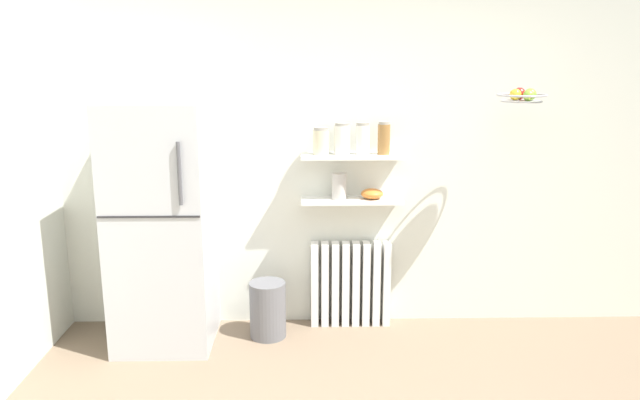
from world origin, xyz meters
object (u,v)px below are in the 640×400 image
at_px(storage_jar_0, 321,141).
at_px(hanging_fruit_basket, 523,96).
at_px(storage_jar_1, 342,139).
at_px(trash_bin, 268,309).
at_px(vase, 339,186).
at_px(storage_jar_3, 384,138).
at_px(refrigerator, 162,226).
at_px(shelf_bowl, 372,194).
at_px(storage_jar_2, 363,139).
at_px(radiator, 350,284).

distance_m(storage_jar_0, hanging_fruit_basket, 1.39).
xyz_separation_m(storage_jar_1, trash_bin, (-0.54, -0.17, -1.22)).
height_order(storage_jar_0, trash_bin, storage_jar_0).
height_order(storage_jar_1, hanging_fruit_basket, hanging_fruit_basket).
xyz_separation_m(storage_jar_1, vase, (-0.02, 0.00, -0.34)).
xyz_separation_m(storage_jar_0, storage_jar_1, (0.15, 0.00, 0.02)).
distance_m(storage_jar_0, storage_jar_3, 0.45).
bearing_deg(refrigerator, shelf_bowl, 8.17).
xyz_separation_m(storage_jar_2, trash_bin, (-0.69, -0.17, -1.22)).
relative_size(radiator, storage_jar_2, 2.85).
distance_m(refrigerator, storage_jar_3, 1.67).
distance_m(storage_jar_1, storage_jar_3, 0.30).
relative_size(refrigerator, trash_bin, 4.12).
xyz_separation_m(storage_jar_0, storage_jar_2, (0.30, 0.00, 0.02)).
relative_size(storage_jar_2, storage_jar_3, 0.97).
relative_size(refrigerator, storage_jar_1, 7.56).
bearing_deg(hanging_fruit_basket, storage_jar_2, 165.48).
distance_m(radiator, trash_bin, 0.66).
height_order(radiator, storage_jar_1, storage_jar_1).
height_order(radiator, storage_jar_3, storage_jar_3).
bearing_deg(shelf_bowl, trash_bin, -167.57).
height_order(vase, hanging_fruit_basket, hanging_fruit_basket).
bearing_deg(storage_jar_3, radiator, 172.33).
bearing_deg(storage_jar_3, storage_jar_1, 180.00).
relative_size(refrigerator, hanging_fruit_basket, 5.24).
bearing_deg(shelf_bowl, radiator, 168.47).
bearing_deg(storage_jar_0, storage_jar_2, 0.00).
bearing_deg(vase, shelf_bowl, 0.00).
xyz_separation_m(refrigerator, storage_jar_3, (1.55, 0.21, 0.58)).
height_order(refrigerator, radiator, refrigerator).
height_order(storage_jar_3, vase, storage_jar_3).
height_order(storage_jar_0, storage_jar_1, storage_jar_1).
xyz_separation_m(shelf_bowl, hanging_fruit_basket, (0.95, -0.27, 0.72)).
xyz_separation_m(radiator, storage_jar_2, (0.07, -0.03, 1.10)).
xyz_separation_m(storage_jar_2, hanging_fruit_basket, (1.03, -0.27, 0.32)).
distance_m(trash_bin, hanging_fruit_basket, 2.30).
bearing_deg(storage_jar_2, shelf_bowl, -0.00).
height_order(refrigerator, shelf_bowl, refrigerator).
distance_m(storage_jar_2, vase, 0.38).
height_order(refrigerator, hanging_fruit_basket, hanging_fruit_basket).
distance_m(radiator, storage_jar_1, 1.11).
bearing_deg(storage_jar_2, refrigerator, -171.41).
height_order(storage_jar_1, vase, storage_jar_1).
bearing_deg(storage_jar_3, trash_bin, -168.67).
bearing_deg(shelf_bowl, refrigerator, -171.83).
distance_m(vase, shelf_bowl, 0.25).
bearing_deg(refrigerator, vase, 9.73).
height_order(refrigerator, trash_bin, refrigerator).
xyz_separation_m(refrigerator, vase, (1.24, 0.21, 0.23)).
xyz_separation_m(storage_jar_2, shelf_bowl, (0.07, -0.00, -0.40)).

